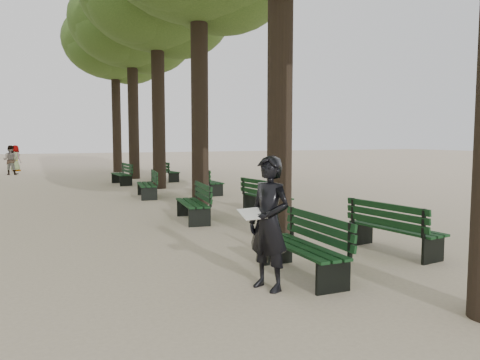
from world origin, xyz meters
name	(u,v)px	position (x,y,z in m)	size (l,w,h in m)	color
ground	(288,285)	(0.00, 0.00, 0.00)	(120.00, 120.00, 0.00)	beige
tree_central_4	(132,23)	(1.50, 18.00, 7.65)	(6.00, 6.00, 9.95)	#33261C
tree_central_5	(115,42)	(1.50, 23.00, 7.65)	(6.00, 6.00, 9.95)	#33261C
bench_left_0	(302,259)	(0.37, 0.23, 0.27)	(0.60, 1.81, 0.92)	black
bench_left_1	(193,210)	(0.37, 5.33, 0.27)	(0.78, 1.86, 0.92)	black
bench_left_2	(147,190)	(0.37, 10.31, 0.27)	(0.80, 1.86, 0.92)	black
bench_left_3	(122,178)	(0.37, 15.22, 0.27)	(0.68, 1.83, 0.92)	black
bench_right_0	(395,238)	(2.63, 0.79, 0.27)	(0.79, 1.86, 0.92)	black
bench_right_1	(266,203)	(2.63, 5.77, 0.27)	(0.78, 1.86, 0.92)	black
bench_right_2	(208,186)	(2.63, 10.43, 0.27)	(0.63, 1.82, 0.92)	black
bench_right_3	(167,175)	(2.63, 15.99, 0.27)	(0.80, 1.86, 0.92)	black
man_with_map	(269,223)	(-0.34, -0.05, 0.91)	(0.73, 0.81, 1.81)	black
pedestrian_d	(15,158)	(-4.11, 26.34, 0.80)	(0.78, 0.32, 1.59)	#262628
pedestrian_a	(11,160)	(-4.27, 23.23, 0.81)	(0.79, 0.33, 1.63)	#262628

